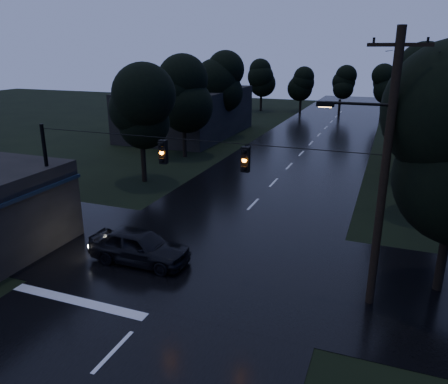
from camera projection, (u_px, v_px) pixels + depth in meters
The scene contains 14 objects.
main_road at pixel (289, 166), 36.19m from camera, with size 12.00×120.00×0.02m, color black.
cross_street at pixel (201, 259), 20.23m from camera, with size 60.00×9.00×0.02m, color black.
building_far_left at pixel (188, 112), 49.05m from camera, with size 10.00×16.00×5.00m, color black.
utility_pole_main at pixel (382, 170), 15.17m from camera, with size 3.50×0.30×10.00m.
utility_pole_far at pixel (402, 130), 30.38m from camera, with size 2.00×0.30×7.50m.
anchor_pole_left at pixel (49, 186), 20.96m from camera, with size 0.18×0.18×6.00m, color black.
span_signals at pixel (202, 154), 17.51m from camera, with size 15.00×0.37×1.12m.
tree_left_a at pixel (140, 110), 30.53m from camera, with size 3.92×3.92×8.26m.
tree_left_b at pixel (183, 93), 37.71m from camera, with size 4.20×4.20×8.85m.
tree_left_c at pixel (219, 81), 46.67m from camera, with size 4.48×4.48×9.44m.
tree_right_a at pixel (420, 118), 24.27m from camera, with size 4.20×4.20×8.85m.
tree_right_b at pixel (426, 97), 31.05m from camera, with size 4.48×4.48×9.44m.
tree_right_c at pixel (428, 83), 39.59m from camera, with size 4.76×4.76×10.03m.
car at pixel (140, 246), 19.71m from camera, with size 1.88×4.68×1.59m, color black.
Camera 1 is at (7.53, -4.65, 9.27)m, focal length 35.00 mm.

